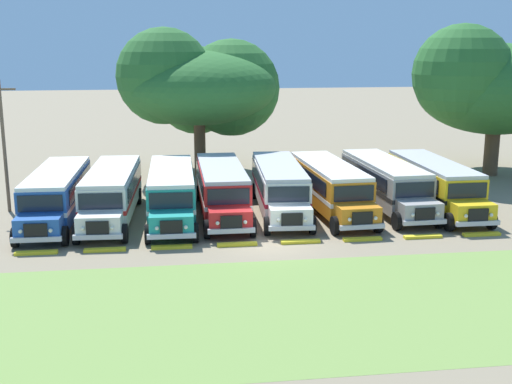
{
  "coord_description": "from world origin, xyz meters",
  "views": [
    {
      "loc": [
        -4.91,
        -31.18,
        9.92
      ],
      "look_at": [
        0.0,
        4.53,
        1.6
      ],
      "focal_mm": 45.93,
      "sensor_mm": 36.0,
      "label": 1
    }
  ],
  "objects_px": {
    "parked_bus_slot_2": "(171,191)",
    "parked_bus_slot_7": "(435,182)",
    "parked_bus_slot_5": "(330,185)",
    "broad_shade_tree": "(200,86)",
    "parked_bus_slot_4": "(279,185)",
    "parked_bus_slot_0": "(57,193)",
    "parked_bus_slot_6": "(385,182)",
    "secondary_tree": "(493,85)",
    "parked_bus_slot_3": "(222,187)",
    "parked_bus_slot_1": "(112,191)",
    "utility_pole": "(4,142)"
  },
  "relations": [
    {
      "from": "parked_bus_slot_4",
      "to": "parked_bus_slot_7",
      "type": "height_order",
      "value": "same"
    },
    {
      "from": "parked_bus_slot_7",
      "to": "broad_shade_tree",
      "type": "xyz_separation_m",
      "value": [
        -13.46,
        12.44,
        5.08
      ]
    },
    {
      "from": "parked_bus_slot_1",
      "to": "parked_bus_slot_3",
      "type": "height_order",
      "value": "same"
    },
    {
      "from": "parked_bus_slot_5",
      "to": "utility_pole",
      "type": "bearing_deg",
      "value": -100.29
    },
    {
      "from": "parked_bus_slot_5",
      "to": "secondary_tree",
      "type": "bearing_deg",
      "value": 120.06
    },
    {
      "from": "parked_bus_slot_1",
      "to": "parked_bus_slot_6",
      "type": "height_order",
      "value": "same"
    },
    {
      "from": "parked_bus_slot_5",
      "to": "utility_pole",
      "type": "height_order",
      "value": "utility_pole"
    },
    {
      "from": "parked_bus_slot_0",
      "to": "parked_bus_slot_2",
      "type": "distance_m",
      "value": 6.42
    },
    {
      "from": "parked_bus_slot_1",
      "to": "parked_bus_slot_4",
      "type": "height_order",
      "value": "same"
    },
    {
      "from": "parked_bus_slot_2",
      "to": "parked_bus_slot_5",
      "type": "height_order",
      "value": "same"
    },
    {
      "from": "broad_shade_tree",
      "to": "parked_bus_slot_3",
      "type": "bearing_deg",
      "value": -87.26
    },
    {
      "from": "parked_bus_slot_6",
      "to": "secondary_tree",
      "type": "distance_m",
      "value": 15.41
    },
    {
      "from": "parked_bus_slot_1",
      "to": "broad_shade_tree",
      "type": "height_order",
      "value": "broad_shade_tree"
    },
    {
      "from": "parked_bus_slot_7",
      "to": "secondary_tree",
      "type": "bearing_deg",
      "value": 139.2
    },
    {
      "from": "broad_shade_tree",
      "to": "secondary_tree",
      "type": "xyz_separation_m",
      "value": [
        21.81,
        -2.67,
        0.07
      ]
    },
    {
      "from": "parked_bus_slot_0",
      "to": "secondary_tree",
      "type": "xyz_separation_m",
      "value": [
        30.58,
        9.57,
        5.15
      ]
    },
    {
      "from": "parked_bus_slot_1",
      "to": "secondary_tree",
      "type": "bearing_deg",
      "value": 111.87
    },
    {
      "from": "broad_shade_tree",
      "to": "parked_bus_slot_7",
      "type": "bearing_deg",
      "value": -42.74
    },
    {
      "from": "broad_shade_tree",
      "to": "parked_bus_slot_5",
      "type": "bearing_deg",
      "value": -60.29
    },
    {
      "from": "parked_bus_slot_2",
      "to": "parked_bus_slot_1",
      "type": "bearing_deg",
      "value": -95.02
    },
    {
      "from": "parked_bus_slot_6",
      "to": "secondary_tree",
      "type": "height_order",
      "value": "secondary_tree"
    },
    {
      "from": "parked_bus_slot_1",
      "to": "parked_bus_slot_3",
      "type": "distance_m",
      "value": 6.32
    },
    {
      "from": "broad_shade_tree",
      "to": "utility_pole",
      "type": "height_order",
      "value": "broad_shade_tree"
    },
    {
      "from": "parked_bus_slot_0",
      "to": "parked_bus_slot_3",
      "type": "relative_size",
      "value": 1.0
    },
    {
      "from": "parked_bus_slot_0",
      "to": "parked_bus_slot_7",
      "type": "xyz_separation_m",
      "value": [
        22.24,
        -0.19,
        0.0
      ]
    },
    {
      "from": "parked_bus_slot_7",
      "to": "utility_pole",
      "type": "height_order",
      "value": "utility_pole"
    },
    {
      "from": "parked_bus_slot_1",
      "to": "parked_bus_slot_3",
      "type": "relative_size",
      "value": 1.0
    },
    {
      "from": "parked_bus_slot_2",
      "to": "broad_shade_tree",
      "type": "distance_m",
      "value": 13.77
    },
    {
      "from": "parked_bus_slot_5",
      "to": "secondary_tree",
      "type": "xyz_separation_m",
      "value": [
        14.81,
        9.59,
        5.15
      ]
    },
    {
      "from": "parked_bus_slot_0",
      "to": "broad_shade_tree",
      "type": "bearing_deg",
      "value": 145.76
    },
    {
      "from": "parked_bus_slot_0",
      "to": "parked_bus_slot_2",
      "type": "xyz_separation_m",
      "value": [
        6.42,
        -0.33,
        0.0
      ]
    },
    {
      "from": "parked_bus_slot_0",
      "to": "parked_bus_slot_1",
      "type": "bearing_deg",
      "value": 91.76
    },
    {
      "from": "parked_bus_slot_6",
      "to": "broad_shade_tree",
      "type": "relative_size",
      "value": 0.89
    },
    {
      "from": "parked_bus_slot_0",
      "to": "parked_bus_slot_1",
      "type": "distance_m",
      "value": 3.04
    },
    {
      "from": "parked_bus_slot_4",
      "to": "broad_shade_tree",
      "type": "distance_m",
      "value": 13.62
    },
    {
      "from": "parked_bus_slot_1",
      "to": "parked_bus_slot_0",
      "type": "bearing_deg",
      "value": -86.89
    },
    {
      "from": "parked_bus_slot_0",
      "to": "parked_bus_slot_3",
      "type": "distance_m",
      "value": 9.35
    },
    {
      "from": "parked_bus_slot_6",
      "to": "parked_bus_slot_3",
      "type": "bearing_deg",
      "value": -91.28
    },
    {
      "from": "parked_bus_slot_4",
      "to": "broad_shade_tree",
      "type": "xyz_separation_m",
      "value": [
        -4.0,
        11.99,
        5.08
      ]
    },
    {
      "from": "secondary_tree",
      "to": "parked_bus_slot_1",
      "type": "bearing_deg",
      "value": -160.87
    },
    {
      "from": "parked_bus_slot_2",
      "to": "parked_bus_slot_7",
      "type": "distance_m",
      "value": 15.82
    },
    {
      "from": "secondary_tree",
      "to": "parked_bus_slot_6",
      "type": "bearing_deg",
      "value": -140.69
    },
    {
      "from": "parked_bus_slot_2",
      "to": "parked_bus_slot_4",
      "type": "distance_m",
      "value": 6.39
    },
    {
      "from": "broad_shade_tree",
      "to": "parked_bus_slot_0",
      "type": "bearing_deg",
      "value": -125.62
    },
    {
      "from": "parked_bus_slot_0",
      "to": "parked_bus_slot_2",
      "type": "bearing_deg",
      "value": 88.47
    },
    {
      "from": "broad_shade_tree",
      "to": "secondary_tree",
      "type": "height_order",
      "value": "secondary_tree"
    },
    {
      "from": "parked_bus_slot_1",
      "to": "parked_bus_slot_6",
      "type": "distance_m",
      "value": 16.31
    },
    {
      "from": "parked_bus_slot_0",
      "to": "parked_bus_slot_7",
      "type": "relative_size",
      "value": 1.0
    },
    {
      "from": "parked_bus_slot_5",
      "to": "parked_bus_slot_1",
      "type": "bearing_deg",
      "value": -93.04
    },
    {
      "from": "parked_bus_slot_7",
      "to": "parked_bus_slot_1",
      "type": "bearing_deg",
      "value": -90.91
    }
  ]
}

